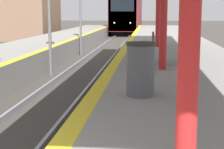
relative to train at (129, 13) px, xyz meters
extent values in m
cube|color=black|center=(0.00, 0.07, -2.06)|extent=(2.43, 20.89, 0.55)
cube|color=maroon|center=(0.00, 0.07, 0.12)|extent=(2.86, 23.21, 3.80)
cube|color=red|center=(0.00, -11.45, 0.12)|extent=(2.80, 0.16, 3.72)
cube|color=black|center=(0.00, -11.51, 0.78)|extent=(2.29, 0.06, 1.14)
sphere|color=white|center=(-0.79, -11.51, -0.93)|extent=(0.18, 0.18, 0.18)
sphere|color=white|center=(0.79, -11.51, -0.93)|extent=(0.18, 0.18, 0.18)
cylinder|color=#595959|center=(-1.22, -34.25, -0.27)|extent=(0.12, 0.12, 4.12)
cylinder|color=#595959|center=(-1.26, -27.31, -0.27)|extent=(0.12, 0.12, 4.12)
cylinder|color=red|center=(3.05, -38.56, 0.44)|extent=(0.21, 0.21, 3.56)
cylinder|color=red|center=(3.05, -31.93, 0.44)|extent=(0.21, 0.21, 3.56)
cylinder|color=#4C4C51|center=(2.53, -41.81, -0.86)|extent=(0.52, 0.52, 0.94)
cylinder|color=#262626|center=(2.53, -41.81, -0.36)|extent=(0.55, 0.55, 0.06)
cube|color=#4C4C51|center=(2.61, -37.34, -0.89)|extent=(0.44, 1.55, 0.08)
cube|color=#4C4C51|center=(2.80, -37.34, -0.63)|extent=(0.06, 1.55, 0.44)
cube|color=#262628|center=(2.61, -37.96, -1.13)|extent=(0.35, 0.08, 0.40)
cube|color=#262628|center=(2.61, -36.72, -1.13)|extent=(0.35, 0.08, 0.40)
camera|label=1|loc=(2.68, -48.69, 0.24)|focal=60.00mm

